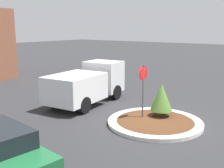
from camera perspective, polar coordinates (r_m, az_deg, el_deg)
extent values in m
plane|color=#2D2D30|center=(12.72, 8.69, -8.06)|extent=(120.00, 120.00, 0.00)
cylinder|color=silver|center=(12.70, 8.71, -7.72)|extent=(4.18, 4.18, 0.16)
cylinder|color=#4C2D19|center=(12.69, 8.71, -7.71)|extent=(3.43, 3.43, 0.16)
cylinder|color=#4C4C51|center=(12.80, 6.31, -1.88)|extent=(0.07, 0.07, 2.57)
cylinder|color=#B71414|center=(12.61, 6.41, 2.25)|extent=(0.67, 0.03, 0.67)
cylinder|color=brown|center=(13.33, 9.92, -5.82)|extent=(0.08, 0.08, 0.27)
cone|color=#4C752D|center=(13.12, 10.03, -2.64)|extent=(1.02, 1.02, 1.25)
cube|color=white|center=(17.08, -1.73, 1.60)|extent=(1.88, 2.21, 1.81)
cube|color=white|center=(14.87, -7.46, -0.79)|extent=(3.33, 2.49, 1.41)
cube|color=black|center=(17.52, -0.73, 2.90)|extent=(0.25, 1.82, 0.63)
cylinder|color=black|center=(17.66, -4.70, -0.95)|extent=(0.87, 0.33, 0.85)
cylinder|color=black|center=(16.63, 0.89, -1.70)|extent=(0.87, 0.33, 0.85)
cylinder|color=black|center=(15.22, -11.66, -3.21)|extent=(0.87, 0.33, 0.85)
cylinder|color=black|center=(14.01, -5.61, -4.31)|extent=(0.87, 0.33, 0.85)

